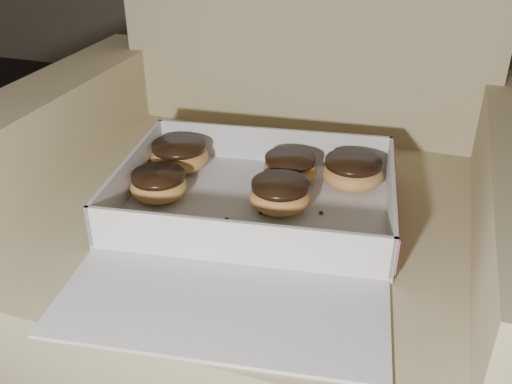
% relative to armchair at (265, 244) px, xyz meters
% --- Properties ---
extents(armchair, '(0.89, 0.75, 0.93)m').
position_rel_armchair_xyz_m(armchair, '(0.00, 0.00, 0.00)').
color(armchair, tan).
rests_on(armchair, floor).
extents(bakery_box, '(0.47, 0.53, 0.07)m').
position_rel_armchair_xyz_m(bakery_box, '(0.02, -0.12, 0.14)').
color(bakery_box, silver).
rests_on(bakery_box, armchair).
extents(donut_a, '(0.09, 0.09, 0.04)m').
position_rel_armchair_xyz_m(donut_a, '(0.04, 0.01, 0.16)').
color(donut_a, '#DB944C').
rests_on(donut_a, bakery_box).
extents(donut_b, '(0.09, 0.09, 0.05)m').
position_rel_armchair_xyz_m(donut_b, '(0.05, -0.08, 0.16)').
color(donut_b, '#DB944C').
rests_on(donut_b, bakery_box).
extents(donut_c, '(0.09, 0.09, 0.04)m').
position_rel_armchair_xyz_m(donut_c, '(-0.14, -0.11, 0.16)').
color(donut_c, '#DB944C').
rests_on(donut_c, bakery_box).
extents(donut_d, '(0.10, 0.10, 0.05)m').
position_rel_armchair_xyz_m(donut_d, '(-0.15, -0.01, 0.16)').
color(donut_d, '#DB944C').
rests_on(donut_d, bakery_box).
extents(donut_e, '(0.10, 0.10, 0.05)m').
position_rel_armchair_xyz_m(donut_e, '(0.14, 0.02, 0.16)').
color(donut_e, '#DB944C').
rests_on(donut_e, bakery_box).
extents(crumb_a, '(0.01, 0.01, 0.00)m').
position_rel_armchair_xyz_m(crumb_a, '(0.03, -0.11, 0.13)').
color(crumb_a, black).
rests_on(crumb_a, bakery_box).
extents(crumb_b, '(0.01, 0.01, 0.00)m').
position_rel_armchair_xyz_m(crumb_b, '(0.11, -0.08, 0.13)').
color(crumb_b, black).
rests_on(crumb_b, bakery_box).
extents(crumb_c, '(0.01, 0.01, 0.00)m').
position_rel_armchair_xyz_m(crumb_c, '(-0.02, -0.14, 0.13)').
color(crumb_c, black).
rests_on(crumb_c, bakery_box).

